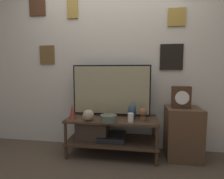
{
  "coord_description": "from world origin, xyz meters",
  "views": [
    {
      "loc": [
        0.34,
        -1.99,
        1.14
      ],
      "look_at": [
        -0.0,
        0.3,
        0.9
      ],
      "focal_mm": 28.0,
      "sensor_mm": 36.0,
      "label": 1
    }
  ],
  "objects_px": {
    "vase_wide_bowl": "(108,118)",
    "mantel_clock": "(181,97)",
    "vase_round_glass": "(88,115)",
    "television": "(111,90)",
    "candle_jar": "(131,118)",
    "vase_slim_bronze": "(72,111)",
    "vase_urn_stoneware": "(132,111)",
    "decorative_bust": "(143,113)"
  },
  "relations": [
    {
      "from": "candle_jar",
      "to": "decorative_bust",
      "type": "bearing_deg",
      "value": 24.76
    },
    {
      "from": "vase_wide_bowl",
      "to": "decorative_bust",
      "type": "height_order",
      "value": "decorative_bust"
    },
    {
      "from": "vase_urn_stoneware",
      "to": "vase_wide_bowl",
      "type": "distance_m",
      "value": 0.33
    },
    {
      "from": "vase_round_glass",
      "to": "vase_slim_bronze",
      "type": "height_order",
      "value": "vase_slim_bronze"
    },
    {
      "from": "vase_slim_bronze",
      "to": "mantel_clock",
      "type": "distance_m",
      "value": 1.43
    },
    {
      "from": "vase_round_glass",
      "to": "vase_urn_stoneware",
      "type": "relative_size",
      "value": 0.68
    },
    {
      "from": "television",
      "to": "vase_wide_bowl",
      "type": "bearing_deg",
      "value": -87.63
    },
    {
      "from": "mantel_clock",
      "to": "television",
      "type": "bearing_deg",
      "value": 174.84
    },
    {
      "from": "vase_round_glass",
      "to": "candle_jar",
      "type": "relative_size",
      "value": 1.29
    },
    {
      "from": "mantel_clock",
      "to": "candle_jar",
      "type": "bearing_deg",
      "value": -163.8
    },
    {
      "from": "vase_wide_bowl",
      "to": "candle_jar",
      "type": "height_order",
      "value": "candle_jar"
    },
    {
      "from": "television",
      "to": "mantel_clock",
      "type": "height_order",
      "value": "television"
    },
    {
      "from": "television",
      "to": "vase_wide_bowl",
      "type": "xyz_separation_m",
      "value": [
        0.01,
        -0.29,
        -0.32
      ]
    },
    {
      "from": "television",
      "to": "vase_slim_bronze",
      "type": "relative_size",
      "value": 5.39
    },
    {
      "from": "vase_round_glass",
      "to": "mantel_clock",
      "type": "xyz_separation_m",
      "value": [
        1.17,
        0.2,
        0.23
      ]
    },
    {
      "from": "vase_slim_bronze",
      "to": "candle_jar",
      "type": "xyz_separation_m",
      "value": [
        0.77,
        -0.03,
        -0.05
      ]
    },
    {
      "from": "television",
      "to": "candle_jar",
      "type": "xyz_separation_m",
      "value": [
        0.29,
        -0.27,
        -0.31
      ]
    },
    {
      "from": "television",
      "to": "decorative_bust",
      "type": "bearing_deg",
      "value": -24.11
    },
    {
      "from": "vase_wide_bowl",
      "to": "candle_jar",
      "type": "bearing_deg",
      "value": 5.17
    },
    {
      "from": "candle_jar",
      "to": "decorative_bust",
      "type": "xyz_separation_m",
      "value": [
        0.15,
        0.07,
        0.04
      ]
    },
    {
      "from": "vase_round_glass",
      "to": "vase_urn_stoneware",
      "type": "bearing_deg",
      "value": 15.5
    },
    {
      "from": "decorative_bust",
      "to": "candle_jar",
      "type": "bearing_deg",
      "value": -155.24
    },
    {
      "from": "vase_slim_bronze",
      "to": "decorative_bust",
      "type": "distance_m",
      "value": 0.92
    },
    {
      "from": "vase_round_glass",
      "to": "decorative_bust",
      "type": "bearing_deg",
      "value": 7.55
    },
    {
      "from": "television",
      "to": "vase_urn_stoneware",
      "type": "bearing_deg",
      "value": -24.4
    },
    {
      "from": "vase_slim_bronze",
      "to": "candle_jar",
      "type": "relative_size",
      "value": 1.82
    },
    {
      "from": "vase_wide_bowl",
      "to": "vase_urn_stoneware",
      "type": "bearing_deg",
      "value": 28.42
    },
    {
      "from": "vase_urn_stoneware",
      "to": "candle_jar",
      "type": "xyz_separation_m",
      "value": [
        -0.01,
        -0.13,
        -0.05
      ]
    },
    {
      "from": "vase_urn_stoneware",
      "to": "mantel_clock",
      "type": "height_order",
      "value": "mantel_clock"
    },
    {
      "from": "vase_round_glass",
      "to": "vase_wide_bowl",
      "type": "relative_size",
      "value": 0.68
    },
    {
      "from": "vase_round_glass",
      "to": "vase_urn_stoneware",
      "type": "xyz_separation_m",
      "value": [
        0.55,
        0.15,
        0.03
      ]
    },
    {
      "from": "television",
      "to": "vase_slim_bronze",
      "type": "height_order",
      "value": "television"
    },
    {
      "from": "vase_urn_stoneware",
      "to": "decorative_bust",
      "type": "distance_m",
      "value": 0.15
    },
    {
      "from": "decorative_bust",
      "to": "mantel_clock",
      "type": "relative_size",
      "value": 0.6
    },
    {
      "from": "vase_urn_stoneware",
      "to": "decorative_bust",
      "type": "xyz_separation_m",
      "value": [
        0.14,
        -0.06,
        -0.01
      ]
    },
    {
      "from": "television",
      "to": "vase_urn_stoneware",
      "type": "height_order",
      "value": "television"
    },
    {
      "from": "vase_wide_bowl",
      "to": "mantel_clock",
      "type": "height_order",
      "value": "mantel_clock"
    },
    {
      "from": "candle_jar",
      "to": "vase_wide_bowl",
      "type": "bearing_deg",
      "value": -174.83
    },
    {
      "from": "candle_jar",
      "to": "mantel_clock",
      "type": "bearing_deg",
      "value": 16.2
    },
    {
      "from": "vase_urn_stoneware",
      "to": "candle_jar",
      "type": "height_order",
      "value": "vase_urn_stoneware"
    },
    {
      "from": "decorative_bust",
      "to": "vase_urn_stoneware",
      "type": "bearing_deg",
      "value": 156.5
    },
    {
      "from": "vase_wide_bowl",
      "to": "television",
      "type": "bearing_deg",
      "value": 92.37
    }
  ]
}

